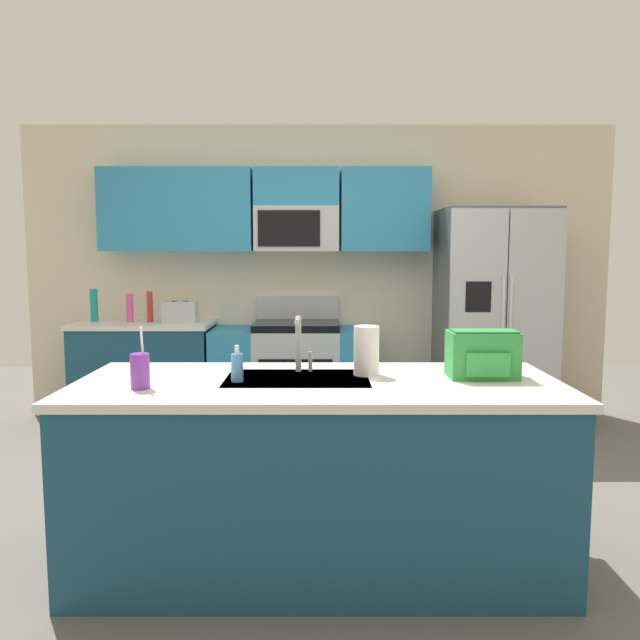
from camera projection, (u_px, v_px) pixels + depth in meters
name	position (u px, v px, depth m)	size (l,w,h in m)	color
ground_plane	(319.00, 511.00, 3.60)	(9.00, 9.00, 0.00)	#66605B
kitchen_wall_unit	(304.00, 254.00, 5.50)	(5.20, 0.43, 2.60)	beige
back_counter	(148.00, 373.00, 5.34)	(1.16, 0.63, 0.90)	navy
range_oven	(295.00, 374.00, 5.34)	(1.36, 0.61, 1.10)	#B7BABF
refrigerator	(496.00, 320.00, 5.21)	(0.90, 0.76, 1.85)	#4C4F54
island_counter	(321.00, 472.00, 2.95)	(2.26, 0.93, 0.90)	navy
toaster	(183.00, 312.00, 5.23)	(0.28, 0.16, 0.18)	#B7BABF
pepper_mill	(153.00, 307.00, 5.28)	(0.05, 0.05, 0.26)	#B2332D
bottle_pink	(133.00, 308.00, 5.28)	(0.06, 0.06, 0.24)	#EA4C93
bottle_teal	(97.00, 305.00, 5.32)	(0.07, 0.07, 0.28)	teal
sink_faucet	(302.00, 339.00, 3.07)	(0.08, 0.21, 0.28)	#B7BABF
drink_cup_purple	(143.00, 371.00, 2.72)	(0.08, 0.08, 0.28)	purple
soap_dispenser	(240.00, 367.00, 2.86)	(0.06, 0.06, 0.17)	#4C8CD8
paper_towel_roll	(369.00, 351.00, 3.01)	(0.12, 0.12, 0.24)	white
backpack	(485.00, 353.00, 2.95)	(0.32, 0.22, 0.23)	green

